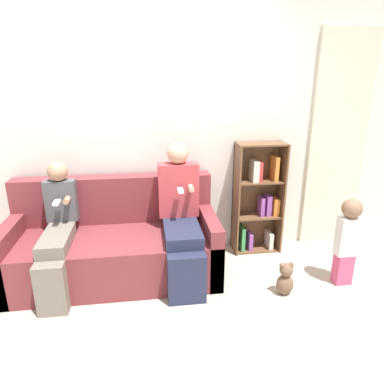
# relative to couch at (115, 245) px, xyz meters

# --- Properties ---
(ground_plane) EXTENTS (14.00, 14.00, 0.00)m
(ground_plane) POSITION_rel_couch_xyz_m (0.32, -0.54, -0.31)
(ground_plane) COLOR #B2A893
(back_wall) EXTENTS (10.00, 0.06, 2.55)m
(back_wall) POSITION_rel_couch_xyz_m (0.32, 0.45, 0.97)
(back_wall) COLOR silver
(back_wall) RESTS_ON ground_plane
(curtain_panel) EXTENTS (0.63, 0.04, 2.30)m
(curtain_panel) POSITION_rel_couch_xyz_m (2.38, 0.40, 0.84)
(curtain_panel) COLOR beige
(curtain_panel) RESTS_ON ground_plane
(couch) EXTENTS (1.92, 0.86, 0.90)m
(couch) POSITION_rel_couch_xyz_m (0.00, 0.00, 0.00)
(couch) COLOR maroon
(couch) RESTS_ON ground_plane
(adult_seated) EXTENTS (0.38, 0.78, 1.25)m
(adult_seated) POSITION_rel_couch_xyz_m (0.62, -0.13, 0.33)
(adult_seated) COLOR #232842
(adult_seated) RESTS_ON ground_plane
(child_seated) EXTENTS (0.27, 0.80, 1.11)m
(child_seated) POSITION_rel_couch_xyz_m (-0.46, -0.17, 0.26)
(child_seated) COLOR #70665B
(child_seated) RESTS_ON ground_plane
(toddler_standing) EXTENTS (0.19, 0.17, 0.82)m
(toddler_standing) POSITION_rel_couch_xyz_m (2.08, -0.46, 0.15)
(toddler_standing) COLOR #DB4C75
(toddler_standing) RESTS_ON ground_plane
(bookshelf) EXTENTS (0.50, 0.26, 1.19)m
(bookshelf) POSITION_rel_couch_xyz_m (1.50, 0.31, 0.27)
(bookshelf) COLOR brown
(bookshelf) RESTS_ON ground_plane
(teddy_bear) EXTENTS (0.15, 0.13, 0.31)m
(teddy_bear) POSITION_rel_couch_xyz_m (1.48, -0.56, -0.16)
(teddy_bear) COLOR brown
(teddy_bear) RESTS_ON ground_plane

